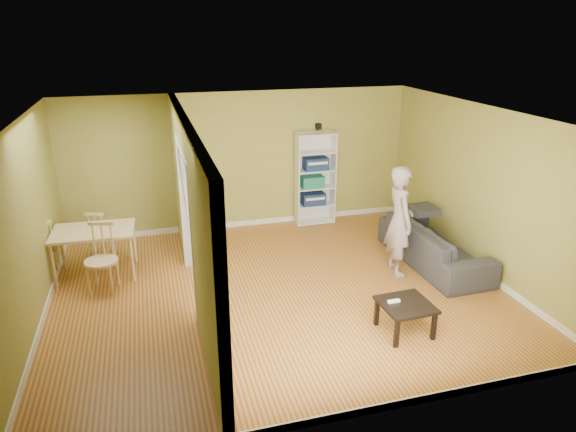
# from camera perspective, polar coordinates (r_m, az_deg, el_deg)

# --- Properties ---
(room_shell) EXTENTS (6.50, 6.50, 6.50)m
(room_shell) POSITION_cam_1_polar(r_m,az_deg,el_deg) (7.19, -1.11, 0.80)
(room_shell) COLOR #B98A32
(room_shell) RESTS_ON ground
(partition) EXTENTS (0.22, 5.50, 2.60)m
(partition) POSITION_cam_1_polar(r_m,az_deg,el_deg) (7.00, -10.65, -0.10)
(partition) COLOR #9E943A
(partition) RESTS_ON ground
(wall_speaker) EXTENTS (0.10, 0.10, 0.10)m
(wall_speaker) POSITION_cam_1_polar(r_m,az_deg,el_deg) (9.94, 3.40, 9.92)
(wall_speaker) COLOR black
(wall_speaker) RESTS_ON room_shell
(sofa) EXTENTS (2.30, 1.03, 0.87)m
(sofa) POSITION_cam_1_polar(r_m,az_deg,el_deg) (8.73, 15.95, -2.45)
(sofa) COLOR black
(sofa) RESTS_ON ground
(person) EXTENTS (0.79, 0.65, 2.05)m
(person) POSITION_cam_1_polar(r_m,az_deg,el_deg) (8.08, 12.36, 0.48)
(person) COLOR slate
(person) RESTS_ON ground
(bookshelf) EXTENTS (0.76, 0.33, 1.81)m
(bookshelf) POSITION_cam_1_polar(r_m,az_deg,el_deg) (10.06, 2.95, 4.23)
(bookshelf) COLOR white
(bookshelf) RESTS_ON ground
(paper_box_navy_a) EXTENTS (0.45, 0.30, 0.23)m
(paper_box_navy_a) POSITION_cam_1_polar(r_m,az_deg,el_deg) (10.13, 2.80, 1.95)
(paper_box_navy_a) COLOR #171750
(paper_box_navy_a) RESTS_ON bookshelf
(paper_box_teal) EXTENTS (0.44, 0.28, 0.22)m
(paper_box_teal) POSITION_cam_1_polar(r_m,az_deg,el_deg) (10.02, 2.71, 3.83)
(paper_box_teal) COLOR #257A79
(paper_box_teal) RESTS_ON bookshelf
(paper_box_navy_b) EXTENTS (0.46, 0.30, 0.23)m
(paper_box_navy_b) POSITION_cam_1_polar(r_m,az_deg,el_deg) (9.94, 3.08, 5.84)
(paper_box_navy_b) COLOR #1D1A52
(paper_box_navy_b) RESTS_ON bookshelf
(coffee_table) EXTENTS (0.63, 0.63, 0.42)m
(coffee_table) POSITION_cam_1_polar(r_m,az_deg,el_deg) (6.77, 12.95, -9.90)
(coffee_table) COLOR black
(coffee_table) RESTS_ON ground
(game_controller) EXTENTS (0.16, 0.04, 0.03)m
(game_controller) POSITION_cam_1_polar(r_m,az_deg,el_deg) (6.72, 11.67, -9.25)
(game_controller) COLOR white
(game_controller) RESTS_ON coffee_table
(dining_table) EXTENTS (1.22, 0.81, 0.76)m
(dining_table) POSITION_cam_1_polar(r_m,az_deg,el_deg) (8.46, -20.81, -1.95)
(dining_table) COLOR beige
(dining_table) RESTS_ON ground
(chair_left) EXTENTS (0.54, 0.54, 0.94)m
(chair_left) POSITION_cam_1_polar(r_m,az_deg,el_deg) (8.71, -25.88, -3.59)
(chair_left) COLOR tan
(chair_left) RESTS_ON ground
(chair_near) EXTENTS (0.58, 0.58, 1.04)m
(chair_near) POSITION_cam_1_polar(r_m,az_deg,el_deg) (7.95, -20.07, -4.56)
(chair_near) COLOR tan
(chair_near) RESTS_ON ground
(chair_far) EXTENTS (0.51, 0.51, 0.88)m
(chair_far) POSITION_cam_1_polar(r_m,az_deg,el_deg) (9.11, -20.05, -1.91)
(chair_far) COLOR tan
(chair_far) RESTS_ON ground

